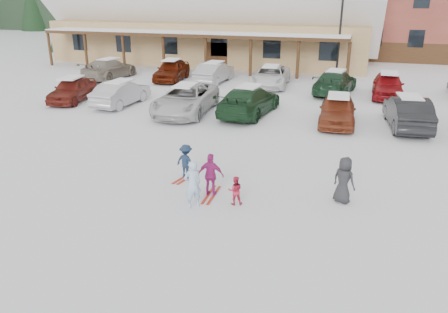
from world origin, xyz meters
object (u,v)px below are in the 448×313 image
(adult_skier, at_px, (193,184))
(parked_car_11, at_px, (335,82))
(parked_car_12, at_px, (388,85))
(parked_car_9, at_px, (214,72))
(parked_car_7, at_px, (109,69))
(toddler_red, at_px, (235,190))
(parked_car_2, at_px, (186,99))
(parked_car_1, at_px, (121,93))
(child_magenta, at_px, (211,175))
(day_lodge, at_px, (212,17))
(lamp_post, at_px, (340,30))
(parked_car_5, at_px, (408,112))
(parked_car_0, at_px, (72,89))
(parked_car_3, at_px, (249,101))
(parked_car_8, at_px, (172,70))
(parked_car_10, at_px, (271,76))
(parked_car_4, at_px, (337,110))
(child_navy, at_px, (186,161))

(adult_skier, bearing_deg, parked_car_11, -143.73)
(parked_car_12, bearing_deg, parked_car_9, 174.74)
(parked_car_9, xyz_separation_m, parked_car_11, (8.47, -1.21, 0.01))
(parked_car_7, distance_m, parked_car_11, 16.39)
(toddler_red, height_order, parked_car_12, parked_car_12)
(toddler_red, height_order, parked_car_2, parked_car_2)
(parked_car_1, bearing_deg, child_magenta, 135.76)
(parked_car_7, xyz_separation_m, parked_car_9, (7.91, 0.92, -0.01))
(day_lodge, bearing_deg, parked_car_12, -37.57)
(child_magenta, bearing_deg, parked_car_2, -65.41)
(parked_car_11, bearing_deg, day_lodge, -35.33)
(lamp_post, height_order, parked_car_1, lamp_post)
(day_lodge, distance_m, lamp_post, 12.75)
(child_magenta, distance_m, parked_car_5, 11.78)
(parked_car_5, relative_size, parked_car_12, 1.05)
(parked_car_0, relative_size, parked_car_3, 0.79)
(parked_car_2, xyz_separation_m, parked_car_5, (11.10, 0.55, 0.00))
(parked_car_8, distance_m, parked_car_10, 7.33)
(parked_car_8, distance_m, parked_car_9, 3.22)
(parked_car_3, bearing_deg, lamp_post, -99.00)
(parked_car_4, xyz_separation_m, parked_car_9, (-9.00, 8.15, 0.01))
(child_navy, bearing_deg, parked_car_5, -118.25)
(adult_skier, relative_size, parked_car_2, 0.27)
(parked_car_10, distance_m, parked_car_12, 7.61)
(lamp_post, bearing_deg, parked_car_7, -158.65)
(child_magenta, bearing_deg, parked_car_1, -49.76)
(parked_car_0, distance_m, parked_car_12, 19.07)
(parked_car_2, bearing_deg, child_magenta, -66.84)
(parked_car_2, xyz_separation_m, parked_car_3, (3.31, 0.68, -0.00))
(parked_car_0, relative_size, parked_car_1, 0.98)
(parked_car_1, distance_m, parked_car_4, 12.06)
(child_navy, distance_m, parked_car_11, 15.83)
(parked_car_0, bearing_deg, parked_car_7, 93.88)
(parked_car_3, xyz_separation_m, parked_car_10, (-0.34, 7.52, -0.06))
(parked_car_0, bearing_deg, parked_car_3, -8.75)
(parked_car_3, height_order, parked_car_12, parked_car_3)
(parked_car_4, xyz_separation_m, parked_car_12, (2.63, 6.82, 0.04))
(parked_car_4, relative_size, parked_car_12, 0.95)
(child_magenta, xyz_separation_m, parked_car_10, (-1.52, 17.41, -0.01))
(parked_car_4, distance_m, parked_car_9, 12.15)
(parked_car_2, height_order, parked_car_7, parked_car_2)
(parked_car_3, height_order, parked_car_5, parked_car_5)
(day_lodge, distance_m, parked_car_4, 22.57)
(day_lodge, relative_size, parked_car_12, 6.57)
(parked_car_9, relative_size, parked_car_10, 0.87)
(toddler_red, xyz_separation_m, parked_car_2, (-5.40, 9.59, 0.30))
(parked_car_1, bearing_deg, parked_car_5, -175.89)
(toddler_red, bearing_deg, parked_car_2, -79.25)
(parked_car_4, height_order, parked_car_11, parked_car_11)
(day_lodge, height_order, parked_car_2, day_lodge)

